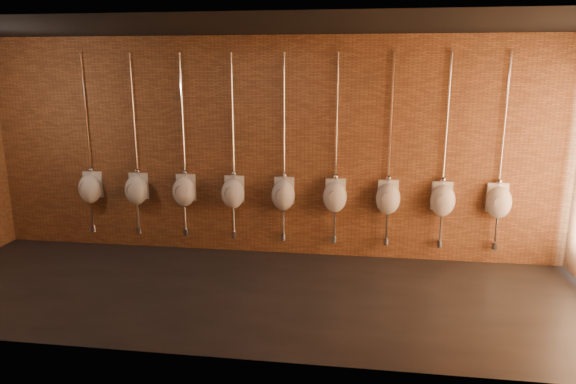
# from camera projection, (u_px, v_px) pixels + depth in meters

# --- Properties ---
(ground) EXTENTS (8.50, 8.50, 0.00)m
(ground) POSITION_uv_depth(u_px,v_px,m) (249.00, 293.00, 6.44)
(ground) COLOR black
(ground) RESTS_ON ground
(room_shell) EXTENTS (8.54, 3.04, 3.22)m
(room_shell) POSITION_uv_depth(u_px,v_px,m) (246.00, 133.00, 5.97)
(room_shell) COLOR black
(room_shell) RESTS_ON ground
(urinal_0) EXTENTS (0.38, 0.33, 2.71)m
(urinal_0) POSITION_uv_depth(u_px,v_px,m) (90.00, 188.00, 7.92)
(urinal_0) COLOR white
(urinal_0) RESTS_ON ground
(urinal_1) EXTENTS (0.38, 0.33, 2.71)m
(urinal_1) POSITION_uv_depth(u_px,v_px,m) (136.00, 189.00, 7.82)
(urinal_1) COLOR white
(urinal_1) RESTS_ON ground
(urinal_2) EXTENTS (0.38, 0.33, 2.71)m
(urinal_2) POSITION_uv_depth(u_px,v_px,m) (184.00, 191.00, 7.72)
(urinal_2) COLOR white
(urinal_2) RESTS_ON ground
(urinal_3) EXTENTS (0.38, 0.33, 2.71)m
(urinal_3) POSITION_uv_depth(u_px,v_px,m) (233.00, 192.00, 7.62)
(urinal_3) COLOR white
(urinal_3) RESTS_ON ground
(urinal_4) EXTENTS (0.38, 0.33, 2.71)m
(urinal_4) POSITION_uv_depth(u_px,v_px,m) (283.00, 194.00, 7.52)
(urinal_4) COLOR white
(urinal_4) RESTS_ON ground
(urinal_5) EXTENTS (0.38, 0.33, 2.71)m
(urinal_5) POSITION_uv_depth(u_px,v_px,m) (335.00, 196.00, 7.41)
(urinal_5) COLOR white
(urinal_5) RESTS_ON ground
(urinal_6) EXTENTS (0.38, 0.33, 2.71)m
(urinal_6) POSITION_uv_depth(u_px,v_px,m) (388.00, 197.00, 7.31)
(urinal_6) COLOR white
(urinal_6) RESTS_ON ground
(urinal_7) EXTENTS (0.38, 0.33, 2.71)m
(urinal_7) POSITION_uv_depth(u_px,v_px,m) (443.00, 199.00, 7.21)
(urinal_7) COLOR white
(urinal_7) RESTS_ON ground
(urinal_8) EXTENTS (0.38, 0.33, 2.71)m
(urinal_8) POSITION_uv_depth(u_px,v_px,m) (499.00, 201.00, 7.11)
(urinal_8) COLOR white
(urinal_8) RESTS_ON ground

